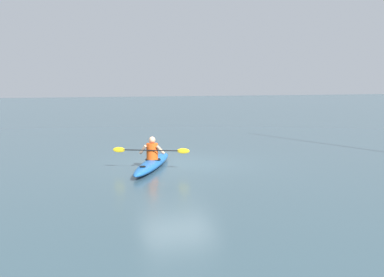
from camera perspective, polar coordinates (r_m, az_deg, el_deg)
ground_plane at (r=17.33m, az=-1.60°, el=-2.82°), size 160.00×160.00×0.00m
kayak at (r=16.40m, az=-4.46°, el=-2.83°), size 2.71×4.25×0.29m
kayaker at (r=16.29m, az=-4.51°, el=-1.30°), size 2.19×1.25×0.73m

